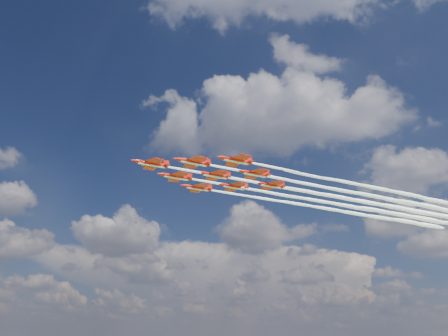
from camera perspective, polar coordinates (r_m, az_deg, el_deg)
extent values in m
cylinder|color=red|center=(129.91, -9.43, 0.54)|extent=(7.00, 6.75, 1.18)
cone|color=red|center=(128.57, -11.68, 0.95)|extent=(2.36, 2.33, 1.18)
cone|color=red|center=(131.36, -7.35, 0.17)|extent=(1.90, 1.88, 1.07)
ellipsoid|color=black|center=(129.53, -10.31, 0.90)|extent=(2.28, 2.24, 0.77)
cube|color=red|center=(130.04, -9.20, 0.48)|extent=(9.26, 9.48, 0.15)
cube|color=red|center=(131.14, -7.66, 0.22)|extent=(3.74, 3.82, 0.13)
cube|color=red|center=(131.56, -7.55, 0.60)|extent=(1.34, 1.29, 1.92)
cube|color=silver|center=(129.72, -9.44, 0.32)|extent=(6.47, 6.23, 0.13)
cylinder|color=red|center=(127.23, -4.01, 0.78)|extent=(7.00, 6.75, 1.18)
cone|color=red|center=(125.42, -6.25, 1.20)|extent=(2.36, 2.33, 1.18)
cone|color=red|center=(129.12, -1.97, 0.39)|extent=(1.90, 1.88, 1.07)
ellipsoid|color=black|center=(126.67, -4.89, 1.14)|extent=(2.28, 2.24, 0.77)
cube|color=red|center=(127.41, -3.79, 0.71)|extent=(9.26, 9.48, 0.15)
cube|color=red|center=(128.83, -2.27, 0.45)|extent=(3.74, 3.82, 0.13)
cube|color=red|center=(129.27, -2.18, 0.82)|extent=(1.34, 1.29, 1.92)
cube|color=silver|center=(127.03, -4.02, 0.55)|extent=(6.47, 6.23, 0.13)
cylinder|color=red|center=(139.07, -6.25, -1.14)|extent=(7.00, 6.75, 1.18)
cone|color=red|center=(137.41, -8.32, -0.78)|extent=(2.36, 2.33, 1.18)
cone|color=red|center=(140.79, -4.34, -1.47)|extent=(1.90, 1.88, 1.07)
ellipsoid|color=black|center=(138.55, -7.06, -0.81)|extent=(2.28, 2.24, 0.77)
cube|color=red|center=(139.22, -6.04, -1.20)|extent=(9.26, 9.48, 0.15)
cube|color=red|center=(140.53, -4.62, -1.42)|extent=(3.74, 3.82, 0.13)
cube|color=red|center=(140.94, -4.53, -1.07)|extent=(1.34, 1.29, 1.92)
cube|color=silver|center=(138.88, -6.26, -1.35)|extent=(6.47, 6.23, 0.13)
cylinder|color=red|center=(125.73, 1.58, 1.01)|extent=(7.00, 6.75, 1.18)
cone|color=red|center=(123.45, -0.60, 1.45)|extent=(2.36, 2.33, 1.18)
cone|color=red|center=(128.05, 3.56, 0.61)|extent=(1.90, 1.88, 1.07)
ellipsoid|color=black|center=(124.99, 0.72, 1.39)|extent=(2.28, 2.24, 0.77)
cube|color=red|center=(125.95, 1.80, 0.94)|extent=(9.26, 9.48, 0.15)
cube|color=red|center=(127.69, 3.27, 0.67)|extent=(3.74, 3.82, 0.13)
cube|color=red|center=(128.16, 3.34, 1.05)|extent=(1.34, 1.29, 1.92)
cube|color=silver|center=(125.53, 1.59, 0.78)|extent=(6.47, 6.23, 0.13)
cylinder|color=red|center=(137.02, -1.15, -0.95)|extent=(7.00, 6.75, 1.18)
cone|color=red|center=(134.92, -3.19, -0.58)|extent=(2.36, 2.33, 1.18)
cone|color=red|center=(139.14, 0.71, -1.28)|extent=(1.90, 1.88, 1.07)
ellipsoid|color=black|center=(136.33, -1.96, -0.62)|extent=(2.28, 2.24, 0.77)
cube|color=red|center=(137.22, -0.95, -1.01)|extent=(9.26, 9.48, 0.15)
cube|color=red|center=(138.82, 0.43, -1.23)|extent=(3.74, 3.82, 0.13)
cube|color=red|center=(139.25, 0.51, -0.88)|extent=(1.34, 1.29, 1.92)
cube|color=silver|center=(136.83, -1.15, -1.16)|extent=(6.47, 6.23, 0.13)
cylinder|color=red|center=(148.70, -3.47, -2.60)|extent=(7.00, 6.75, 1.18)
cone|color=red|center=(146.77, -5.38, -2.29)|extent=(2.36, 2.33, 1.18)
cone|color=red|center=(150.66, -1.72, -2.89)|extent=(1.90, 1.88, 1.07)
ellipsoid|color=black|center=(148.07, -4.22, -2.30)|extent=(2.28, 2.24, 0.77)
cube|color=red|center=(148.88, -3.28, -2.66)|extent=(9.26, 9.48, 0.15)
cube|color=red|center=(150.36, -1.98, -2.85)|extent=(3.74, 3.82, 0.13)
cube|color=red|center=(150.76, -1.90, -2.52)|extent=(1.34, 1.29, 1.92)
cube|color=silver|center=(148.53, -3.47, -2.80)|extent=(6.47, 6.23, 0.13)
cylinder|color=red|center=(136.08, 4.05, -0.75)|extent=(7.00, 6.75, 1.18)
cone|color=red|center=(133.55, 2.09, -0.38)|extent=(2.36, 2.33, 1.18)
cone|color=red|center=(138.60, 5.84, -1.08)|extent=(1.90, 1.88, 1.07)
ellipsoid|color=black|center=(135.22, 3.27, -0.41)|extent=(2.28, 2.24, 0.77)
cube|color=red|center=(136.32, 4.25, -0.81)|extent=(9.26, 9.48, 0.15)
cube|color=red|center=(138.21, 5.57, -1.03)|extent=(3.74, 3.82, 0.13)
cube|color=red|center=(138.66, 5.63, -0.68)|extent=(1.34, 1.29, 1.92)
cube|color=silver|center=(135.89, 4.06, -0.96)|extent=(6.47, 6.23, 0.13)
cylinder|color=red|center=(147.20, 1.32, -2.44)|extent=(7.00, 6.75, 1.18)
cone|color=red|center=(144.87, -0.54, -2.12)|extent=(2.36, 2.33, 1.18)
cone|color=red|center=(149.54, 3.02, -2.72)|extent=(1.90, 1.88, 1.07)
ellipsoid|color=black|center=(146.41, 0.58, -2.14)|extent=(2.28, 2.24, 0.77)
cube|color=red|center=(147.43, 1.50, -2.49)|extent=(9.26, 9.48, 0.15)
cube|color=red|center=(149.18, 2.77, -2.68)|extent=(3.74, 3.82, 0.13)
cube|color=red|center=(149.60, 2.83, -2.35)|extent=(1.34, 1.29, 1.92)
cube|color=silver|center=(147.03, 1.32, -2.64)|extent=(6.47, 6.23, 0.13)
cylinder|color=red|center=(146.75, 6.17, -2.25)|extent=(7.00, 6.75, 1.18)
cone|color=red|center=(144.03, 4.39, -1.94)|extent=(2.36, 2.33, 1.18)
cone|color=red|center=(149.44, 7.79, -2.54)|extent=(1.90, 1.88, 1.07)
ellipsoid|color=black|center=(145.80, 5.46, -1.95)|extent=(2.28, 2.24, 0.77)
cube|color=red|center=(147.01, 6.35, -2.30)|extent=(9.26, 9.48, 0.15)
cube|color=red|center=(149.03, 7.55, -2.50)|extent=(3.74, 3.82, 0.13)
cube|color=red|center=(149.46, 7.60, -2.16)|extent=(1.34, 1.29, 1.92)
cube|color=silver|center=(146.57, 6.18, -2.45)|extent=(6.47, 6.23, 0.13)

